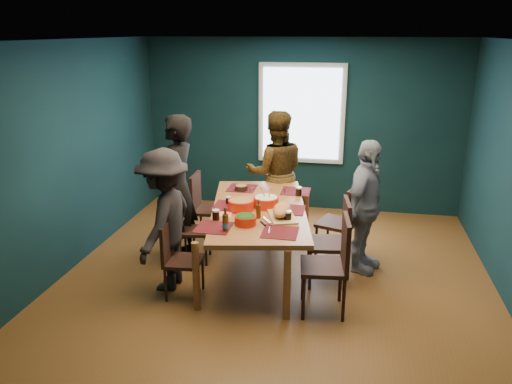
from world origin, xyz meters
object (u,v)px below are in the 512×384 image
bowl_herbs (245,220)px  chair_right_far (344,217)px  chair_left_near (176,254)px  chair_right_mid (336,236)px  chair_right_near (334,258)px  cutting_board (282,211)px  person_near_left (165,220)px  chair_left_far (203,203)px  bowl_dumpling (266,201)px  bowl_salad (241,205)px  person_far_left (177,189)px  chair_left_mid (188,224)px  person_back (276,173)px  person_right (365,207)px  dining_table (259,214)px

bowl_herbs → chair_right_far: bearing=45.5°
chair_left_near → chair_right_mid: 1.79m
chair_right_near → cutting_board: chair_right_near is taller
chair_right_far → cutting_board: chair_right_far is taller
person_near_left → bowl_herbs: 0.91m
chair_left_far → chair_right_mid: chair_right_mid is taller
bowl_dumpling → chair_right_near: bearing=-43.7°
chair_right_near → bowl_salad: chair_right_near is taller
person_far_left → chair_right_near: bearing=71.7°
chair_left_mid → chair_right_near: size_ratio=0.80×
chair_left_far → chair_right_far: 1.91m
chair_right_far → bowl_dumpling: size_ratio=3.32×
person_back → person_right: 1.59m
chair_left_near → person_near_left: size_ratio=0.53×
chair_left_mid → person_right: (2.15, 0.14, 0.33)m
chair_left_near → chair_right_near: bearing=-3.8°
chair_left_near → chair_right_far: (1.76, 1.25, 0.08)m
bowl_salad → person_near_left: bearing=-149.2°
person_near_left → bowl_dumpling: bearing=123.7°
dining_table → chair_right_near: 1.19m
chair_right_far → bowl_herbs: (-1.03, -1.05, 0.30)m
person_right → chair_left_far: bearing=98.0°
person_near_left → cutting_board: (1.26, 0.32, 0.08)m
chair_right_near → person_right: size_ratio=0.64×
chair_right_near → person_near_left: (-1.86, 0.19, 0.20)m
chair_left_far → person_far_left: 0.68m
chair_right_near → person_far_left: size_ratio=0.56×
chair_left_far → bowl_herbs: 1.57m
dining_table → chair_left_far: size_ratio=2.39×
chair_left_near → bowl_dumpling: bowl_dumpling is taller
bowl_dumpling → person_right: bearing=11.1°
chair_left_far → person_back: bearing=29.7°
chair_right_far → bowl_herbs: size_ratio=4.19×
person_near_left → chair_left_far: bearing=-179.1°
bowl_salad → cutting_board: 0.51m
chair_right_far → person_near_left: 2.23m
chair_left_mid → bowl_herbs: (0.88, -0.68, 0.39)m
chair_left_mid → person_near_left: person_near_left is taller
chair_right_mid → bowl_herbs: bearing=-163.9°
person_back → person_right: person_back is taller
dining_table → person_far_left: size_ratio=1.25×
person_right → person_near_left: person_right is taller
chair_left_mid → person_back: size_ratio=0.47×
dining_table → bowl_dumpling: size_ratio=7.76×
bowl_dumpling → bowl_herbs: size_ratio=1.26×
person_right → bowl_salad: (-1.42, -0.38, 0.07)m
bowl_dumpling → person_near_left: bearing=-149.3°
chair_left_near → bowl_herbs: bowl_herbs is taller
person_back → chair_right_far: bearing=127.8°
person_near_left → bowl_herbs: (0.91, 0.02, 0.07)m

